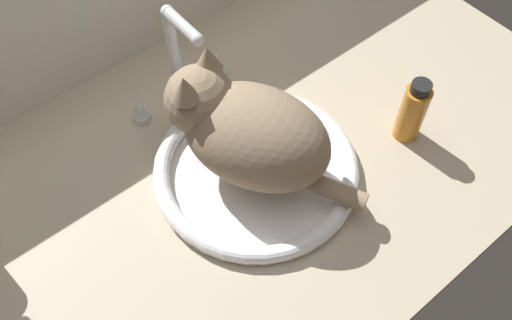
# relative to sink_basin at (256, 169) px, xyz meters

# --- Properties ---
(countertop) EXTENTS (1.17, 0.72, 0.03)m
(countertop) POSITION_rel_sink_basin_xyz_m (0.06, 0.02, -0.03)
(countertop) COLOR #B7A88E
(countertop) RESTS_ON ground
(sink_basin) EXTENTS (0.35, 0.35, 0.03)m
(sink_basin) POSITION_rel_sink_basin_xyz_m (0.00, 0.00, 0.00)
(sink_basin) COLOR white
(sink_basin) RESTS_ON countertop
(faucet) EXTENTS (0.21, 0.11, 0.22)m
(faucet) POSITION_rel_sink_basin_xyz_m (0.00, 0.22, 0.07)
(faucet) COLOR silver
(faucet) RESTS_ON countertop
(cat) EXTENTS (0.26, 0.34, 0.20)m
(cat) POSITION_rel_sink_basin_xyz_m (-0.01, 0.02, 0.10)
(cat) COLOR #8C755B
(cat) RESTS_ON sink_basin
(amber_bottle) EXTENTS (0.05, 0.05, 0.13)m
(amber_bottle) POSITION_rel_sink_basin_xyz_m (0.26, -0.10, 0.05)
(amber_bottle) COLOR #C67A23
(amber_bottle) RESTS_ON countertop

